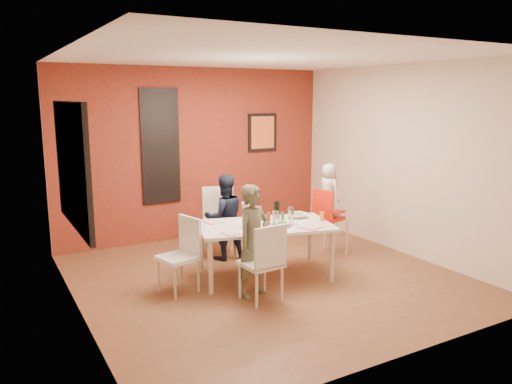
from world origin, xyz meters
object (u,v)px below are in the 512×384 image
dining_table (265,229)px  toddler (329,190)px  child_far (225,217)px  high_chair (327,216)px  chair_near (265,259)px  chair_left (183,250)px  chair_far (219,217)px  paper_towel_roll (247,215)px  wine_bottle (277,211)px  child_near (254,241)px

dining_table → toddler: size_ratio=2.42×
child_far → high_chair: bearing=164.0°
dining_table → high_chair: high_chair is taller
dining_table → chair_near: size_ratio=2.05×
high_chair → chair_left: bearing=76.7°
chair_far → paper_towel_roll: bearing=-78.9°
chair_far → high_chair: 1.54m
high_chair → paper_towel_roll: paper_towel_roll is taller
child_far → paper_towel_roll: size_ratio=3.98×
wine_bottle → chair_left: bearing=177.7°
chair_far → high_chair: size_ratio=0.99×
chair_near → paper_towel_roll: (0.16, 0.69, 0.34)m
chair_far → child_near: bearing=-82.5°
chair_near → chair_left: 1.01m
chair_near → child_far: bearing=-104.7°
dining_table → child_far: (-0.11, 0.91, -0.03)m
child_near → wine_bottle: (0.61, 0.49, 0.17)m
dining_table → high_chair: size_ratio=1.86×
chair_near → chair_left: chair_near is taller
chair_far → dining_table: bearing=-67.0°
chair_far → child_far: size_ratio=0.81×
chair_left → child_far: child_far is taller
child_near → paper_towel_roll: child_near is taller
chair_far → chair_left: 1.43m
chair_near → paper_towel_roll: bearing=-107.5°
dining_table → chair_left: chair_left is taller
chair_left → child_far: bearing=116.3°
high_chair → child_far: child_far is taller
high_chair → child_near: size_ratio=0.76×
paper_towel_roll → chair_left: bearing=173.9°
toddler → wine_bottle: 1.05m
dining_table → child_far: 0.92m
paper_towel_roll → child_near: bearing=-110.1°
chair_far → high_chair: bearing=-15.3°
chair_left → high_chair: high_chair is taller
chair_near → toddler: bearing=-153.2°
chair_far → paper_towel_roll: (-0.15, -1.14, 0.29)m
chair_left → toddler: 2.32m
chair_near → child_near: 0.28m
chair_near → paper_towel_roll: 0.78m
chair_left → chair_far: bearing=122.9°
chair_near → high_chair: 1.86m
child_near → paper_towel_roll: 0.52m
chair_left → wine_bottle: wine_bottle is taller
dining_table → child_near: 0.60m
wine_bottle → child_far: bearing=110.2°
child_near → wine_bottle: size_ratio=4.85×
high_chair → toddler: size_ratio=1.30×
chair_left → high_chair: bearing=80.1°
dining_table → chair_near: 0.80m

